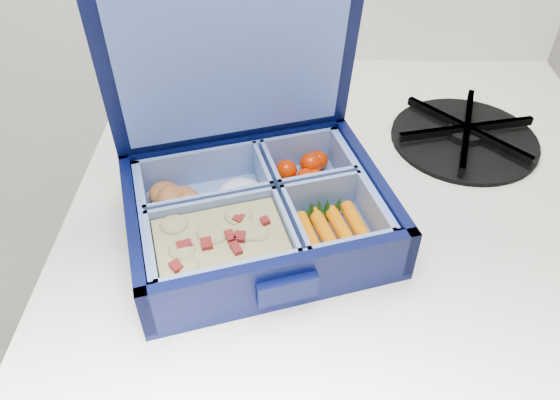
# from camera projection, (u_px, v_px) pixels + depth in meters

# --- Properties ---
(stove) EXTENTS (0.63, 0.63, 0.95)m
(stove) POSITION_uv_depth(u_px,v_px,m) (330.00, 372.00, 0.97)
(stove) COLOR silver
(stove) RESTS_ON floor
(bento_box) EXTENTS (0.30, 0.26, 0.06)m
(bento_box) POSITION_uv_depth(u_px,v_px,m) (258.00, 213.00, 0.54)
(bento_box) COLOR #040932
(bento_box) RESTS_ON stove
(burner_grate) EXTENTS (0.22, 0.22, 0.03)m
(burner_grate) POSITION_uv_depth(u_px,v_px,m) (466.00, 132.00, 0.67)
(burner_grate) COLOR black
(burner_grate) RESTS_ON stove
(burner_grate_rear) EXTENTS (0.21, 0.21, 0.02)m
(burner_grate_rear) POSITION_uv_depth(u_px,v_px,m) (249.00, 80.00, 0.77)
(burner_grate_rear) COLOR black
(burner_grate_rear) RESTS_ON stove
(fork) EXTENTS (0.11, 0.17, 0.01)m
(fork) POSITION_uv_depth(u_px,v_px,m) (266.00, 160.00, 0.65)
(fork) COLOR silver
(fork) RESTS_ON stove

